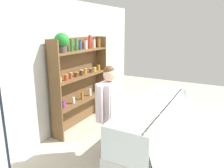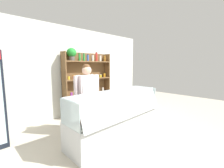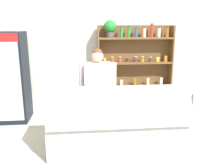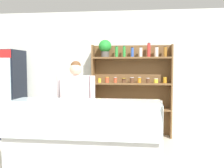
{
  "view_description": "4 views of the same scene",
  "coord_description": "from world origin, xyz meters",
  "views": [
    {
      "loc": [
        -2.94,
        -0.96,
        2.14
      ],
      "look_at": [
        0.14,
        0.71,
        1.23
      ],
      "focal_mm": 35.0,
      "sensor_mm": 36.0,
      "label": 1
    },
    {
      "loc": [
        -2.04,
        -2.13,
        1.56
      ],
      "look_at": [
        0.52,
        0.46,
        1.1
      ],
      "focal_mm": 24.0,
      "sensor_mm": 36.0,
      "label": 2
    },
    {
      "loc": [
        -0.26,
        -3.65,
        2.05
      ],
      "look_at": [
        0.16,
        0.74,
        0.92
      ],
      "focal_mm": 40.0,
      "sensor_mm": 36.0,
      "label": 3
    },
    {
      "loc": [
        1.0,
        -3.46,
        1.5
      ],
      "look_at": [
        0.51,
        0.64,
        1.2
      ],
      "focal_mm": 40.0,
      "sensor_mm": 36.0,
      "label": 4
    }
  ],
  "objects": [
    {
      "name": "back_wall",
      "position": [
        0.0,
        2.09,
        1.35
      ],
      "size": [
        6.8,
        0.1,
        2.7
      ],
      "primitive_type": "cube",
      "color": "silver",
      "rests_on": "ground"
    },
    {
      "name": "shop_clerk",
      "position": [
        -0.1,
        0.62,
        0.94
      ],
      "size": [
        0.66,
        0.25,
        1.59
      ],
      "color": "#2D2D38",
      "rests_on": "ground"
    },
    {
      "name": "shelving_unit",
      "position": [
        0.73,
        1.87,
        1.16
      ],
      "size": [
        1.68,
        0.29,
        2.05
      ],
      "color": "brown",
      "rests_on": "ground"
    },
    {
      "name": "ground_plane",
      "position": [
        0.0,
        0.0,
        0.0
      ],
      "size": [
        12.0,
        12.0,
        0.0
      ],
      "primitive_type": "plane",
      "color": "beige"
    },
    {
      "name": "deli_display_case",
      "position": [
        0.18,
        -0.0,
        0.31
      ],
      "size": [
        2.18,
        0.71,
        1.01
      ],
      "color": "silver",
      "rests_on": "ground"
    }
  ]
}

